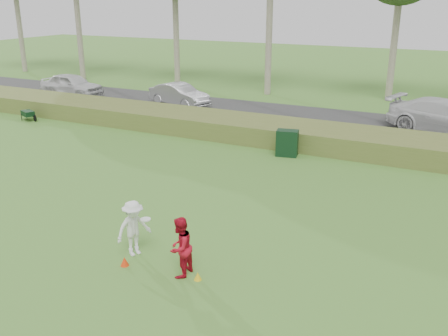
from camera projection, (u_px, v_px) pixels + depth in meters
The scene contains 12 objects.
ground at pixel (157, 259), 13.19m from camera, with size 120.00×120.00×0.00m, color #3B7527.
reed_strip at pixel (300, 135), 23.20m from camera, with size 80.00×3.00×0.90m, color #516227.
park_road at pixel (328, 121), 27.57m from camera, with size 80.00×6.00×0.06m, color #2D2D2D.
player_white at pixel (134, 228), 13.17m from camera, with size 1.00×1.14×1.54m.
player_red at pixel (180, 247), 12.17m from camera, with size 0.75×0.59×1.55m, color red.
cone_orange at pixel (125, 261), 12.82m from camera, with size 0.22×0.22×0.24m, color red.
cone_yellow at pixel (198, 276), 12.18m from camera, with size 0.19×0.19×0.21m, color yellow.
utility_cabinet at pixel (287, 143), 21.47m from camera, with size 0.91×0.57×1.14m, color black.
wheelbarrow at pixel (28, 114), 27.62m from camera, with size 1.16×0.78×0.55m.
car_left at pixel (72, 85), 33.94m from camera, with size 1.81×4.50×1.53m, color silver.
car_mid at pixel (179, 95), 31.06m from camera, with size 1.44×4.13×1.36m, color #B4B4B8.
car_right at pixel (446, 117), 24.74m from camera, with size 2.32×5.70×1.65m, color silver.
Camera 1 is at (6.78, -9.67, 6.59)m, focal length 40.00 mm.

